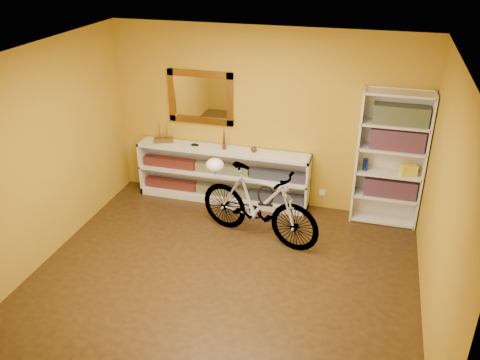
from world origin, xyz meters
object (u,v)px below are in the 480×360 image
(console_unit, at_px, (223,175))
(bicycle, at_px, (258,204))
(bookcase, at_px, (390,160))
(helmet, at_px, (215,165))

(console_unit, relative_size, bicycle, 1.47)
(bookcase, xyz_separation_m, helmet, (-2.24, -0.74, -0.04))
(bicycle, height_order, helmet, bicycle)
(bicycle, distance_m, helmet, 0.78)
(bookcase, distance_m, helmet, 2.36)
(console_unit, bearing_deg, bookcase, 0.61)
(bookcase, xyz_separation_m, bicycle, (-1.59, -0.92, -0.43))
(bicycle, bearing_deg, console_unit, 56.46)
(bicycle, bearing_deg, bookcase, -44.46)
(console_unit, bearing_deg, helmet, -80.34)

